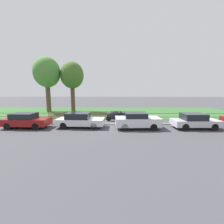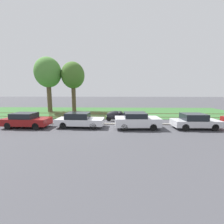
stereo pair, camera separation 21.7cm
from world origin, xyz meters
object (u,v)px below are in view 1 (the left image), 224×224
parked_car_navy_estate (80,120)px  parked_car_white_van (195,121)px  tree_nearest_kerb (47,73)px  parked_car_red_compact (137,120)px  tree_behind_motorcycle (72,76)px  covered_motorcycle (116,115)px  parked_car_black_saloon (26,120)px

parked_car_navy_estate → parked_car_white_van: (10.07, -0.25, -0.00)m
parked_car_white_van → tree_nearest_kerb: bearing=149.2°
parked_car_red_compact → tree_behind_motorcycle: tree_behind_motorcycle is taller
tree_nearest_kerb → covered_motorcycle: bearing=-33.2°
parked_car_navy_estate → parked_car_red_compact: size_ratio=1.09×
parked_car_navy_estate → parked_car_white_van: size_ratio=1.08×
parked_car_white_van → tree_behind_motorcycle: 17.68m
covered_motorcycle → tree_nearest_kerb: 13.17m
parked_car_red_compact → tree_nearest_kerb: size_ratio=0.48×
parked_car_black_saloon → parked_car_navy_estate: 4.74m
parked_car_red_compact → covered_motorcycle: size_ratio=1.92×
parked_car_black_saloon → covered_motorcycle: 8.52m
parked_car_navy_estate → tree_nearest_kerb: bearing=128.5°
parked_car_red_compact → covered_motorcycle: bearing=118.8°
tree_behind_motorcycle → parked_car_black_saloon: bearing=-97.3°
parked_car_black_saloon → parked_car_red_compact: parked_car_red_compact is taller
covered_motorcycle → tree_behind_motorcycle: size_ratio=0.27×
parked_car_red_compact → tree_nearest_kerb: bearing=138.8°
parked_car_red_compact → parked_car_navy_estate: bearing=174.5°
parked_car_navy_estate → parked_car_red_compact: bearing=-1.1°
parked_car_black_saloon → parked_car_white_van: size_ratio=1.02×
parked_car_navy_estate → tree_behind_motorcycle: size_ratio=0.56×
parked_car_navy_estate → parked_car_black_saloon: bearing=-174.8°
parked_car_black_saloon → parked_car_navy_estate: (4.74, 0.25, -0.01)m
parked_car_red_compact → parked_car_white_van: size_ratio=0.99×
parked_car_black_saloon → parked_car_navy_estate: same height
parked_car_white_van → parked_car_navy_estate: bearing=177.4°
parked_car_red_compact → tree_nearest_kerb: 16.19m
parked_car_white_van → covered_motorcycle: size_ratio=1.94×
parked_car_red_compact → tree_nearest_kerb: tree_nearest_kerb is taller
tree_nearest_kerb → tree_behind_motorcycle: size_ratio=1.07×
parked_car_black_saloon → parked_car_white_van: (14.80, 0.01, -0.01)m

